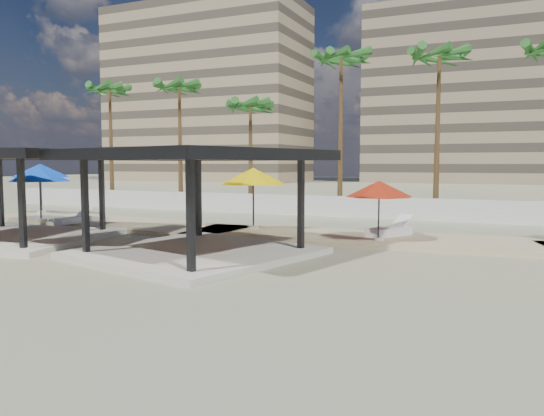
{
  "coord_description": "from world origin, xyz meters",
  "views": [
    {
      "loc": [
        6.81,
        -13.94,
        3.15
      ],
      "look_at": [
        -1.49,
        4.75,
        1.4
      ],
      "focal_mm": 35.0,
      "sensor_mm": 36.0,
      "label": 1
    }
  ],
  "objects_px": {
    "lounger_b": "(390,231)",
    "lounger_a": "(74,220)",
    "pavilion_west": "(9,187)",
    "umbrella_a": "(40,171)",
    "pavilion_central": "(195,193)",
    "umbrella_c": "(379,189)"
  },
  "relations": [
    {
      "from": "pavilion_central",
      "to": "umbrella_a",
      "type": "xyz_separation_m",
      "value": [
        -15.72,
        7.93,
        0.55
      ]
    },
    {
      "from": "umbrella_a",
      "to": "lounger_a",
      "type": "bearing_deg",
      "value": -30.07
    },
    {
      "from": "pavilion_west",
      "to": "umbrella_a",
      "type": "height_order",
      "value": "pavilion_west"
    },
    {
      "from": "lounger_a",
      "to": "lounger_b",
      "type": "height_order",
      "value": "lounger_b"
    },
    {
      "from": "lounger_b",
      "to": "pavilion_central",
      "type": "bearing_deg",
      "value": 169.61
    },
    {
      "from": "pavilion_central",
      "to": "lounger_b",
      "type": "xyz_separation_m",
      "value": [
        5.29,
        6.33,
        -1.76
      ]
    },
    {
      "from": "pavilion_west",
      "to": "umbrella_a",
      "type": "xyz_separation_m",
      "value": [
        -7.0,
        7.98,
        0.52
      ]
    },
    {
      "from": "umbrella_a",
      "to": "umbrella_c",
      "type": "relative_size",
      "value": 1.23
    },
    {
      "from": "pavilion_west",
      "to": "lounger_a",
      "type": "distance_m",
      "value": 5.11
    },
    {
      "from": "pavilion_central",
      "to": "umbrella_c",
      "type": "bearing_deg",
      "value": 58.28
    },
    {
      "from": "umbrella_c",
      "to": "lounger_a",
      "type": "height_order",
      "value": "umbrella_c"
    },
    {
      "from": "umbrella_a",
      "to": "lounger_b",
      "type": "bearing_deg",
      "value": -4.35
    },
    {
      "from": "pavilion_west",
      "to": "umbrella_c",
      "type": "relative_size",
      "value": 2.54
    },
    {
      "from": "lounger_b",
      "to": "umbrella_a",
      "type": "bearing_deg",
      "value": 115.13
    },
    {
      "from": "umbrella_c",
      "to": "umbrella_a",
      "type": "bearing_deg",
      "value": 171.65
    },
    {
      "from": "pavilion_west",
      "to": "lounger_a",
      "type": "height_order",
      "value": "pavilion_west"
    },
    {
      "from": "pavilion_central",
      "to": "lounger_a",
      "type": "bearing_deg",
      "value": 170.08
    },
    {
      "from": "lounger_a",
      "to": "lounger_b",
      "type": "xyz_separation_m",
      "value": [
        15.21,
        1.76,
        0.03
      ]
    },
    {
      "from": "lounger_b",
      "to": "lounger_a",
      "type": "bearing_deg",
      "value": 126.08
    },
    {
      "from": "pavilion_west",
      "to": "lounger_b",
      "type": "relative_size",
      "value": 3.74
    },
    {
      "from": "pavilion_central",
      "to": "lounger_b",
      "type": "relative_size",
      "value": 3.82
    },
    {
      "from": "pavilion_west",
      "to": "umbrella_a",
      "type": "distance_m",
      "value": 10.63
    }
  ]
}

